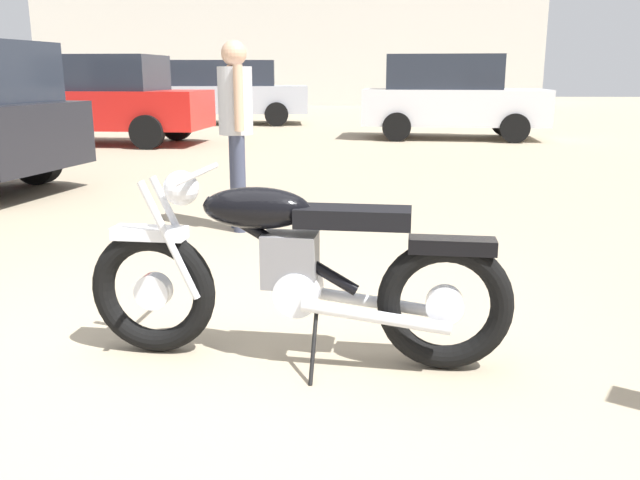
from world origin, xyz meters
TOP-DOWN VIEW (x-y plane):
  - ground_plane at (0.00, 0.00)m, footprint 80.00×80.00m
  - vintage_motorcycle at (0.32, 0.07)m, footprint 2.08×0.65m
  - bystander at (-0.43, 2.87)m, footprint 0.30×0.44m
  - blue_hatchback_right at (-4.87, 10.34)m, footprint 4.79×2.17m
  - silver_sedan_mid at (2.63, 11.89)m, footprint 4.03×2.09m
  - pale_sedan_back at (-3.26, 15.87)m, footprint 4.86×2.36m

SIDE VIEW (x-z plane):
  - ground_plane at x=0.00m, z-range 0.00..0.00m
  - vintage_motorcycle at x=0.32m, z-range -0.02..0.92m
  - silver_sedan_mid at x=2.63m, z-range 0.03..1.81m
  - blue_hatchback_right at x=-4.87m, z-range 0.07..1.81m
  - pale_sedan_back at x=-3.26m, z-range 0.07..1.81m
  - bystander at x=-0.43m, z-range 0.19..1.85m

